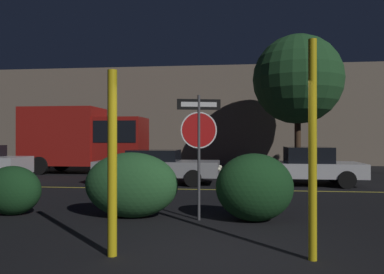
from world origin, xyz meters
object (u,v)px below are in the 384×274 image
Objects in this scene: hedge_bush_2 at (131,185)px; stop_sign at (199,132)px; passing_car_2 at (157,166)px; tree_0 at (298,80)px; yellow_pole_right at (313,150)px; hedge_bush_1 at (13,190)px; yellow_pole_left at (112,163)px; hedge_bush_3 at (254,187)px; passing_car_3 at (305,166)px; delivery_truck at (86,138)px.

stop_sign is at bearing -3.83° from hedge_bush_2.
tree_0 is at bearing 134.34° from passing_car_2.
tree_0 is (2.17, 14.38, 3.18)m from yellow_pole_right.
hedge_bush_1 is 2.70m from hedge_bush_2.
yellow_pole_left reaches higher than passing_car_2.
yellow_pole_left reaches higher than hedge_bush_3.
hedge_bush_1 is 0.18× the size of tree_0.
stop_sign is 0.97× the size of yellow_pole_left.
hedge_bush_2 is at bearing 162.23° from stop_sign.
hedge_bush_1 is at bearing 130.88° from passing_car_3.
delivery_truck is (-5.42, 12.31, 0.37)m from yellow_pole_left.
yellow_pole_right is at bearing -22.11° from hedge_bush_1.
hedge_bush_1 is at bearing 165.07° from stop_sign.
hedge_bush_2 is 7.81m from passing_car_3.
passing_car_3 is at bearing 70.29° from delivery_truck.
hedge_bush_1 is 0.31× the size of passing_car_3.
hedge_bush_2 is 0.29× the size of tree_0.
delivery_truck is at bearing 109.31° from stop_sign.
yellow_pole_right is (1.81, -2.35, -0.28)m from stop_sign.
yellow_pole_right reaches higher than yellow_pole_left.
hedge_bush_3 is 12.42m from delivery_truck.
yellow_pole_left reaches higher than passing_car_3.
passing_car_3 is at bearing 48.28° from stop_sign.
yellow_pole_right reaches higher than passing_car_3.
passing_car_2 is 0.66× the size of tree_0.
yellow_pole_left is 0.87× the size of yellow_pole_right.
tree_0 is (5.45, 11.93, 4.02)m from hedge_bush_2.
delivery_truck reaches higher than passing_car_3.
tree_0 is at bearing 57.74° from stop_sign.
stop_sign is 4.35m from hedge_bush_1.
hedge_bush_3 is (2.16, 2.52, -0.65)m from yellow_pole_left.
stop_sign reaches higher than passing_car_2.
hedge_bush_3 reaches higher than passing_car_2.
tree_0 is at bearing -5.54° from passing_car_3.
yellow_pole_right reaches higher than hedge_bush_3.
tree_0 reaches higher than passing_car_3.
hedge_bush_3 is (1.14, 0.04, -1.13)m from stop_sign.
tree_0 reaches higher than yellow_pole_right.
delivery_truck is (-7.58, 9.79, 1.02)m from hedge_bush_3.
passing_car_3 is at bearing 63.71° from yellow_pole_left.
yellow_pole_left is 3.38m from hedge_bush_3.
tree_0 reaches higher than yellow_pole_left.
delivery_truck is at bearing -168.04° from tree_0.
stop_sign is at bearing 127.62° from yellow_pole_right.
hedge_bush_3 is at bearing -12.14° from stop_sign.
passing_car_2 is at bearing 71.28° from hedge_bush_1.
hedge_bush_1 is 0.27× the size of passing_car_2.
hedge_bush_1 is 6.30m from passing_car_2.
yellow_pole_left is at bearing -130.57° from hedge_bush_3.
hedge_bush_1 is at bearing 140.81° from yellow_pole_left.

